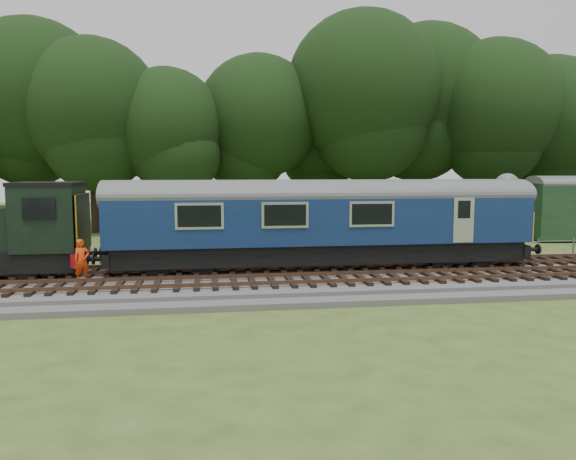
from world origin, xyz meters
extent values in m
plane|color=#3E561F|center=(0.00, 0.00, 0.00)|extent=(120.00, 120.00, 0.00)
cube|color=#4C4C4F|center=(0.00, 0.00, 0.17)|extent=(70.00, 7.00, 0.35)
cube|color=brown|center=(0.00, 0.68, 0.49)|extent=(66.50, 0.07, 0.14)
cube|color=brown|center=(0.00, 2.12, 0.49)|extent=(66.50, 0.07, 0.14)
cube|color=brown|center=(0.00, -2.32, 0.49)|extent=(66.50, 0.07, 0.14)
cube|color=brown|center=(0.00, -0.88, 0.49)|extent=(66.50, 0.07, 0.14)
cube|color=black|center=(1.83, 1.40, 1.06)|extent=(17.46, 2.52, 0.85)
cube|color=#0E284C|center=(1.83, 1.40, 2.48)|extent=(18.00, 2.80, 2.05)
cube|color=yellow|center=(10.85, 1.40, 2.11)|extent=(0.06, 2.74, 1.30)
cube|color=black|center=(7.83, 1.40, 0.86)|extent=(2.60, 2.00, 0.55)
cube|color=black|center=(-4.17, 1.40, 0.86)|extent=(2.60, 2.00, 0.55)
cube|color=black|center=(-9.37, 1.40, 2.66)|extent=(2.40, 2.55, 2.60)
cube|color=#A30C1A|center=(-8.19, 1.40, 1.06)|extent=(0.25, 2.60, 0.55)
cube|color=yellow|center=(-8.05, 1.40, 2.46)|extent=(0.06, 2.55, 2.30)
imported|color=#FF410D|center=(-7.78, -0.41, 1.17)|extent=(0.71, 0.65, 1.63)
cube|color=#16311C|center=(14.36, 12.33, 1.27)|extent=(3.51, 3.51, 2.53)
cube|color=black|center=(14.36, 12.33, 2.63)|extent=(3.86, 3.86, 0.20)
camera|label=1|loc=(-3.09, -22.22, 4.61)|focal=35.00mm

